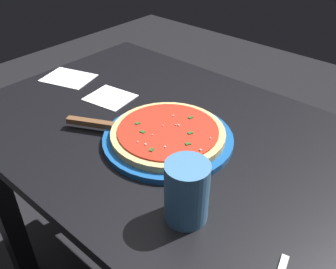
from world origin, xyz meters
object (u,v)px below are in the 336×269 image
Objects in this scene: pizza at (168,133)px; napkin_loose_left at (69,78)px; napkin_folded_right at (110,97)px; serving_plate at (168,139)px; cup_tall_drink at (187,192)px; pizza_server at (107,126)px.

pizza reaches higher than napkin_loose_left.
pizza is 2.17× the size of napkin_folded_right.
serving_plate is 0.25m from cup_tall_drink.
serving_plate is 0.16m from pizza_server.
napkin_folded_right is at bearing 136.73° from pizza_server.
pizza reaches higher than napkin_folded_right.
serving_plate reaches higher than napkin_loose_left.
cup_tall_drink is at bearing -40.74° from pizza.
pizza_server is 0.35m from napkin_loose_left.
cup_tall_drink reaches higher than napkin_folded_right.
pizza is 1.79× the size of napkin_loose_left.
cup_tall_drink reaches higher than pizza_server.
napkin_folded_right is at bearing 169.24° from serving_plate.
pizza_server is (-0.14, -0.07, -0.00)m from pizza.
serving_plate is at bearing 27.09° from pizza_server.
cup_tall_drink is 0.68m from napkin_loose_left.
napkin_folded_right is (-0.27, 0.05, -0.01)m from serving_plate.
napkin_folded_right is (-0.45, 0.21, -0.06)m from cup_tall_drink.
pizza_server reaches higher than serving_plate.
serving_plate is 0.47m from napkin_loose_left.
cup_tall_drink reaches higher than napkin_loose_left.
pizza_server is at bearing -152.91° from serving_plate.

